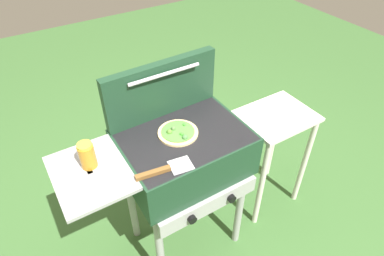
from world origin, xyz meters
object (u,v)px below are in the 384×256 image
Objects in this scene: grill at (182,157)px; sauce_jar at (87,155)px; pizza_veggie at (178,132)px; prep_table at (272,141)px; spatula at (165,170)px.

sauce_jar reaches higher than grill.
pizza_veggie is 1.57× the size of sauce_jar.
sauce_jar is 0.17× the size of prep_table.
sauce_jar is at bearing 178.10° from prep_table.
grill is 1.26× the size of prep_table.
sauce_jar is 1.20m from prep_table.
grill is 0.71m from prep_table.
spatula is at bearing -37.32° from sauce_jar.
pizza_veggie is at bearing 47.00° from spatula.
pizza_veggie is 0.77m from prep_table.
grill is at bearing -5.27° from sauce_jar.
spatula is (0.27, -0.21, -0.06)m from sauce_jar.
grill is 0.29m from spatula.
pizza_veggie is at bearing 178.43° from prep_table.
spatula is at bearing -137.91° from grill.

